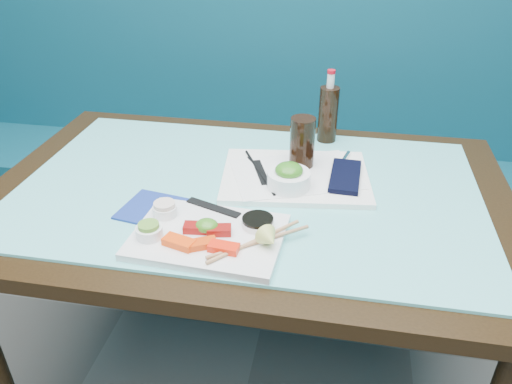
% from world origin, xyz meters
% --- Properties ---
extents(booth_bench, '(3.00, 0.56, 1.17)m').
position_xyz_m(booth_bench, '(0.00, 2.29, 0.37)').
color(booth_bench, '#0D4656').
rests_on(booth_bench, ground).
extents(dining_table, '(1.40, 0.90, 0.75)m').
position_xyz_m(dining_table, '(0.00, 1.45, 0.67)').
color(dining_table, black).
rests_on(dining_table, ground).
extents(glass_top, '(1.22, 0.76, 0.01)m').
position_xyz_m(glass_top, '(0.00, 1.45, 0.75)').
color(glass_top, '#66CCCB').
rests_on(glass_top, dining_table).
extents(sashimi_plate, '(0.35, 0.26, 0.02)m').
position_xyz_m(sashimi_plate, '(-0.04, 1.20, 0.77)').
color(sashimi_plate, white).
rests_on(sashimi_plate, glass_top).
extents(salmon_left, '(0.08, 0.05, 0.02)m').
position_xyz_m(salmon_left, '(-0.09, 1.15, 0.78)').
color(salmon_left, '#FF440A').
rests_on(salmon_left, sashimi_plate).
extents(salmon_mid, '(0.07, 0.06, 0.02)m').
position_xyz_m(salmon_mid, '(-0.04, 1.15, 0.78)').
color(salmon_mid, '#E23C09').
rests_on(salmon_mid, sashimi_plate).
extents(salmon_right, '(0.07, 0.04, 0.02)m').
position_xyz_m(salmon_right, '(0.01, 1.15, 0.78)').
color(salmon_right, '#FF240A').
rests_on(salmon_right, sashimi_plate).
extents(tuna_left, '(0.06, 0.04, 0.02)m').
position_xyz_m(tuna_left, '(-0.07, 1.21, 0.78)').
color(tuna_left, maroon).
rests_on(tuna_left, sashimi_plate).
extents(tuna_right, '(0.06, 0.04, 0.02)m').
position_xyz_m(tuna_right, '(-0.02, 1.21, 0.78)').
color(tuna_right, maroon).
rests_on(tuna_right, sashimi_plate).
extents(seaweed_garnish, '(0.06, 0.06, 0.03)m').
position_xyz_m(seaweed_garnish, '(-0.05, 1.21, 0.79)').
color(seaweed_garnish, '#3B7E1D').
rests_on(seaweed_garnish, sashimi_plate).
extents(ramekin_wasabi, '(0.08, 0.08, 0.03)m').
position_xyz_m(ramekin_wasabi, '(-0.17, 1.17, 0.79)').
color(ramekin_wasabi, white).
rests_on(ramekin_wasabi, sashimi_plate).
extents(wasabi_fill, '(0.06, 0.06, 0.01)m').
position_xyz_m(wasabi_fill, '(-0.17, 1.17, 0.81)').
color(wasabi_fill, '#5D932F').
rests_on(wasabi_fill, ramekin_wasabi).
extents(ramekin_ginger, '(0.08, 0.08, 0.02)m').
position_xyz_m(ramekin_ginger, '(-0.16, 1.26, 0.79)').
color(ramekin_ginger, white).
rests_on(ramekin_ginger, sashimi_plate).
extents(ginger_fill, '(0.06, 0.06, 0.01)m').
position_xyz_m(ginger_fill, '(-0.16, 1.26, 0.80)').
color(ginger_fill, beige).
rests_on(ginger_fill, ramekin_ginger).
extents(soy_dish, '(0.09, 0.09, 0.01)m').
position_xyz_m(soy_dish, '(0.06, 1.25, 0.78)').
color(soy_dish, white).
rests_on(soy_dish, sashimi_plate).
extents(soy_fill, '(0.09, 0.09, 0.01)m').
position_xyz_m(soy_fill, '(0.06, 1.25, 0.79)').
color(soy_fill, black).
rests_on(soy_fill, soy_dish).
extents(lemon_wedge, '(0.06, 0.06, 0.05)m').
position_xyz_m(lemon_wedge, '(0.10, 1.17, 0.80)').
color(lemon_wedge, '#CFD866').
rests_on(lemon_wedge, sashimi_plate).
extents(chopstick_sleeve, '(0.15, 0.07, 0.00)m').
position_xyz_m(chopstick_sleeve, '(-0.06, 1.31, 0.78)').
color(chopstick_sleeve, black).
rests_on(chopstick_sleeve, sashimi_plate).
extents(wooden_chopstick_a, '(0.18, 0.19, 0.01)m').
position_xyz_m(wooden_chopstick_a, '(0.07, 1.19, 0.78)').
color(wooden_chopstick_a, tan).
rests_on(wooden_chopstick_a, sashimi_plate).
extents(wooden_chopstick_b, '(0.20, 0.16, 0.01)m').
position_xyz_m(wooden_chopstick_b, '(0.08, 1.19, 0.78)').
color(wooden_chopstick_b, '#A8744F').
rests_on(wooden_chopstick_b, sashimi_plate).
extents(serving_tray, '(0.43, 0.35, 0.01)m').
position_xyz_m(serving_tray, '(0.12, 1.52, 0.77)').
color(serving_tray, white).
rests_on(serving_tray, glass_top).
extents(paper_placemat, '(0.39, 0.34, 0.00)m').
position_xyz_m(paper_placemat, '(0.12, 1.52, 0.77)').
color(paper_placemat, white).
rests_on(paper_placemat, serving_tray).
extents(seaweed_bowl, '(0.15, 0.15, 0.05)m').
position_xyz_m(seaweed_bowl, '(0.11, 1.44, 0.80)').
color(seaweed_bowl, white).
rests_on(seaweed_bowl, serving_tray).
extents(seaweed_salad, '(0.09, 0.09, 0.04)m').
position_xyz_m(seaweed_salad, '(0.11, 1.44, 0.82)').
color(seaweed_salad, '#32781B').
rests_on(seaweed_salad, seaweed_bowl).
extents(cola_glass, '(0.08, 0.08, 0.14)m').
position_xyz_m(cola_glass, '(0.13, 1.57, 0.84)').
color(cola_glass, black).
rests_on(cola_glass, serving_tray).
extents(navy_pouch, '(0.09, 0.18, 0.01)m').
position_xyz_m(navy_pouch, '(0.26, 1.52, 0.78)').
color(navy_pouch, black).
rests_on(navy_pouch, serving_tray).
extents(fork, '(0.03, 0.09, 0.01)m').
position_xyz_m(fork, '(0.25, 1.62, 0.78)').
color(fork, white).
rests_on(fork, serving_tray).
extents(black_chopstick_a, '(0.13, 0.24, 0.01)m').
position_xyz_m(black_chopstick_a, '(0.02, 1.51, 0.78)').
color(black_chopstick_a, black).
rests_on(black_chopstick_a, serving_tray).
extents(black_chopstick_b, '(0.12, 0.17, 0.01)m').
position_xyz_m(black_chopstick_b, '(0.03, 1.51, 0.78)').
color(black_chopstick_b, black).
rests_on(black_chopstick_b, serving_tray).
extents(tray_sleeve, '(0.07, 0.14, 0.00)m').
position_xyz_m(tray_sleeve, '(0.03, 1.51, 0.77)').
color(tray_sleeve, black).
rests_on(tray_sleeve, serving_tray).
extents(cola_bottle_body, '(0.08, 0.08, 0.17)m').
position_xyz_m(cola_bottle_body, '(0.19, 1.79, 0.84)').
color(cola_bottle_body, black).
rests_on(cola_bottle_body, glass_top).
extents(cola_bottle_neck, '(0.03, 0.03, 0.04)m').
position_xyz_m(cola_bottle_neck, '(0.19, 1.79, 0.95)').
color(cola_bottle_neck, white).
rests_on(cola_bottle_neck, cola_bottle_body).
extents(cola_bottle_cap, '(0.03, 0.03, 0.01)m').
position_xyz_m(cola_bottle_cap, '(0.19, 1.79, 0.98)').
color(cola_bottle_cap, red).
rests_on(cola_bottle_cap, cola_bottle_neck).
extents(blue_napkin, '(0.17, 0.17, 0.01)m').
position_xyz_m(blue_napkin, '(-0.21, 1.30, 0.76)').
color(blue_napkin, navy).
rests_on(blue_napkin, glass_top).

